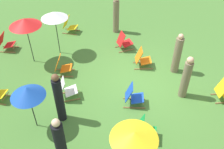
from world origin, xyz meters
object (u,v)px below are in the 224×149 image
at_px(deckchair_1, 66,90).
at_px(umbrella_3, 25,22).
at_px(person_3, 186,78).
at_px(deckchair_3, 142,59).
at_px(umbrella_1, 54,15).
at_px(deckchair_4, 144,130).
at_px(deckchair_2, 224,91).
at_px(deckchair_8, 6,43).
at_px(person_4, 177,54).
at_px(umbrella_0, 27,92).
at_px(deckchair_11, 69,25).
at_px(deckchair_10, 62,66).
at_px(deckchair_12, 133,96).
at_px(person_2, 59,99).
at_px(umbrella_2, 134,136).
at_px(person_0, 116,15).
at_px(deckchair_0, 124,42).
at_px(person_1, 60,143).

relative_size(deckchair_1, umbrella_3, 0.42).
height_order(umbrella_3, person_3, umbrella_3).
height_order(deckchair_3, umbrella_1, umbrella_1).
bearing_deg(deckchair_4, deckchair_2, -50.08).
distance_m(deckchair_8, person_4, 7.37).
relative_size(umbrella_0, umbrella_1, 0.84).
bearing_deg(deckchair_11, deckchair_10, -163.90).
distance_m(deckchair_12, person_2, 2.50).
distance_m(deckchair_2, deckchair_12, 3.22).
distance_m(deckchair_4, umbrella_1, 5.76).
xyz_separation_m(deckchair_11, person_2, (-5.51, -0.08, 0.54)).
xyz_separation_m(umbrella_2, person_4, (4.27, -2.28, -0.88)).
xyz_separation_m(deckchair_11, person_3, (-4.71, -4.32, 0.45)).
distance_m(deckchair_4, deckchair_11, 6.97).
bearing_deg(deckchair_11, deckchair_4, -140.25).
bearing_deg(person_2, person_3, -120.21).
bearing_deg(deckchair_10, person_0, -32.94).
bearing_deg(person_4, deckchair_1, 175.66).
bearing_deg(umbrella_1, deckchair_4, -147.89).
xyz_separation_m(deckchair_0, person_1, (-5.47, 2.25, 0.48)).
xyz_separation_m(deckchair_10, umbrella_2, (-4.39, -2.19, 1.32)).
relative_size(deckchair_0, person_1, 0.48).
bearing_deg(person_2, umbrella_0, 66.44).
bearing_deg(umbrella_1, umbrella_3, 118.17).
height_order(deckchair_11, person_4, person_4).
bearing_deg(deckchair_12, person_4, -42.52).
height_order(umbrella_1, person_1, umbrella_1).
xyz_separation_m(person_0, person_3, (-4.61, -2.05, -0.05)).
relative_size(deckchair_1, deckchair_3, 1.01).
distance_m(deckchair_12, person_4, 2.59).
distance_m(deckchair_1, umbrella_1, 3.20).
distance_m(deckchair_11, person_2, 5.54).
bearing_deg(person_0, deckchair_8, 156.90).
relative_size(deckchair_0, person_3, 0.51).
distance_m(deckchair_8, deckchair_10, 3.20).
xyz_separation_m(deckchair_3, umbrella_0, (-2.84, 3.83, 1.12)).
height_order(deckchair_2, deckchair_11, same).
bearing_deg(umbrella_3, deckchair_1, -145.24).
xyz_separation_m(deckchair_0, person_4, (-1.70, -1.88, 0.45)).
bearing_deg(person_2, deckchair_0, -72.85).
bearing_deg(deckchair_10, person_1, -170.74).
bearing_deg(person_2, deckchair_2, -125.56).
xyz_separation_m(deckchair_10, person_1, (-3.89, -0.34, 0.48)).
distance_m(deckchair_11, umbrella_0, 5.91).
bearing_deg(umbrella_0, deckchair_11, -7.07).
height_order(deckchair_0, person_0, person_0).
relative_size(deckchair_3, deckchair_10, 1.00).
distance_m(umbrella_1, person_4, 5.08).
bearing_deg(deckchair_2, umbrella_3, 68.04).
distance_m(deckchair_8, person_0, 5.16).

